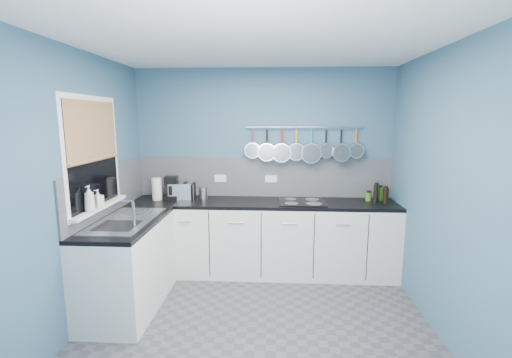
# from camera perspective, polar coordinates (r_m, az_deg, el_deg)

# --- Properties ---
(floor) EXTENTS (3.20, 3.00, 0.02)m
(floor) POSITION_cam_1_polar(r_m,az_deg,el_deg) (3.52, 0.12, -22.90)
(floor) COLOR #47474C
(floor) RESTS_ON ground
(ceiling) EXTENTS (3.20, 3.00, 0.02)m
(ceiling) POSITION_cam_1_polar(r_m,az_deg,el_deg) (3.03, 0.14, 21.60)
(ceiling) COLOR white
(ceiling) RESTS_ON ground
(wall_back) EXTENTS (3.20, 0.02, 2.50)m
(wall_back) POSITION_cam_1_polar(r_m,az_deg,el_deg) (4.52, 1.19, 1.63)
(wall_back) COLOR #3A5E78
(wall_back) RESTS_ON ground
(wall_front) EXTENTS (3.20, 0.02, 2.50)m
(wall_front) POSITION_cam_1_polar(r_m,az_deg,el_deg) (1.59, -2.99, -13.93)
(wall_front) COLOR #3A5E78
(wall_front) RESTS_ON ground
(wall_left) EXTENTS (0.02, 3.00, 2.50)m
(wall_left) POSITION_cam_1_polar(r_m,az_deg,el_deg) (3.51, -27.17, -1.82)
(wall_left) COLOR #3A5E78
(wall_left) RESTS_ON ground
(wall_right) EXTENTS (0.02, 3.00, 2.50)m
(wall_right) POSITION_cam_1_polar(r_m,az_deg,el_deg) (3.35, 28.80, -2.45)
(wall_right) COLOR #3A5E78
(wall_right) RESTS_ON ground
(backsplash_back) EXTENTS (3.20, 0.02, 0.50)m
(backsplash_back) POSITION_cam_1_polar(r_m,az_deg,el_deg) (4.51, 1.18, 0.33)
(backsplash_back) COLOR gray
(backsplash_back) RESTS_ON wall_back
(backsplash_left) EXTENTS (0.02, 1.80, 0.50)m
(backsplash_left) POSITION_cam_1_polar(r_m,az_deg,el_deg) (4.03, -22.51, -1.55)
(backsplash_left) COLOR gray
(backsplash_left) RESTS_ON wall_left
(cabinet_run_back) EXTENTS (3.20, 0.60, 0.86)m
(cabinet_run_back) POSITION_cam_1_polar(r_m,az_deg,el_deg) (4.41, 1.00, -9.56)
(cabinet_run_back) COLOR silver
(cabinet_run_back) RESTS_ON ground
(worktop_back) EXTENTS (3.20, 0.60, 0.04)m
(worktop_back) POSITION_cam_1_polar(r_m,az_deg,el_deg) (4.28, 1.02, -3.87)
(worktop_back) COLOR black
(worktop_back) RESTS_ON cabinet_run_back
(cabinet_run_left) EXTENTS (0.60, 1.20, 0.86)m
(cabinet_run_left) POSITION_cam_1_polar(r_m,az_deg,el_deg) (3.86, -19.81, -13.06)
(cabinet_run_left) COLOR silver
(cabinet_run_left) RESTS_ON ground
(worktop_left) EXTENTS (0.60, 1.20, 0.04)m
(worktop_left) POSITION_cam_1_polar(r_m,az_deg,el_deg) (3.71, -20.22, -6.63)
(worktop_left) COLOR black
(worktop_left) RESTS_ON cabinet_run_left
(window_frame) EXTENTS (0.01, 1.00, 1.10)m
(window_frame) POSITION_cam_1_polar(r_m,az_deg,el_deg) (3.71, -24.73, 3.62)
(window_frame) COLOR white
(window_frame) RESTS_ON wall_left
(window_glass) EXTENTS (0.01, 0.90, 1.00)m
(window_glass) POSITION_cam_1_polar(r_m,az_deg,el_deg) (3.71, -24.66, 3.63)
(window_glass) COLOR black
(window_glass) RESTS_ON wall_left
(bamboo_blind) EXTENTS (0.01, 0.90, 0.55)m
(bamboo_blind) POSITION_cam_1_polar(r_m,az_deg,el_deg) (3.69, -24.80, 7.10)
(bamboo_blind) COLOR #9C8052
(bamboo_blind) RESTS_ON wall_left
(window_sill) EXTENTS (0.10, 0.98, 0.03)m
(window_sill) POSITION_cam_1_polar(r_m,az_deg,el_deg) (3.78, -23.84, -4.15)
(window_sill) COLOR white
(window_sill) RESTS_ON wall_left
(sink_unit) EXTENTS (0.50, 0.95, 0.01)m
(sink_unit) POSITION_cam_1_polar(r_m,az_deg,el_deg) (3.70, -20.24, -6.27)
(sink_unit) COLOR silver
(sink_unit) RESTS_ON worktop_left
(mixer_tap) EXTENTS (0.12, 0.08, 0.26)m
(mixer_tap) POSITION_cam_1_polar(r_m,az_deg,el_deg) (3.45, -19.10, -5.20)
(mixer_tap) COLOR silver
(mixer_tap) RESTS_ON worktop_left
(socket_left) EXTENTS (0.15, 0.01, 0.09)m
(socket_left) POSITION_cam_1_polar(r_m,az_deg,el_deg) (4.55, -5.76, 0.12)
(socket_left) COLOR white
(socket_left) RESTS_ON backsplash_back
(socket_right) EXTENTS (0.15, 0.01, 0.09)m
(socket_right) POSITION_cam_1_polar(r_m,az_deg,el_deg) (4.50, 2.44, 0.04)
(socket_right) COLOR white
(socket_right) RESTS_ON backsplash_back
(pot_rail) EXTENTS (1.45, 0.02, 0.02)m
(pot_rail) POSITION_cam_1_polar(r_m,az_deg,el_deg) (4.42, 7.74, 8.26)
(pot_rail) COLOR silver
(pot_rail) RESTS_ON wall_back
(soap_bottle_a) EXTENTS (0.09, 0.09, 0.24)m
(soap_bottle_a) POSITION_cam_1_polar(r_m,az_deg,el_deg) (3.55, -25.28, -2.86)
(soap_bottle_a) COLOR white
(soap_bottle_a) RESTS_ON window_sill
(soap_bottle_b) EXTENTS (0.10, 0.10, 0.17)m
(soap_bottle_b) POSITION_cam_1_polar(r_m,az_deg,el_deg) (3.69, -24.11, -2.87)
(soap_bottle_b) COLOR white
(soap_bottle_b) RESTS_ON window_sill
(paper_towel) EXTENTS (0.14, 0.14, 0.27)m
(paper_towel) POSITION_cam_1_polar(r_m,az_deg,el_deg) (4.49, -15.68, -1.57)
(paper_towel) COLOR white
(paper_towel) RESTS_ON worktop_back
(coffee_maker) EXTENTS (0.18, 0.19, 0.28)m
(coffee_maker) POSITION_cam_1_polar(r_m,az_deg,el_deg) (4.48, -13.52, -1.43)
(coffee_maker) COLOR black
(coffee_maker) RESTS_ON worktop_back
(toaster) EXTENTS (0.34, 0.23, 0.20)m
(toaster) POSITION_cam_1_polar(r_m,az_deg,el_deg) (4.49, -11.96, -1.90)
(toaster) COLOR silver
(toaster) RESTS_ON worktop_back
(canister) EXTENTS (0.12, 0.12, 0.14)m
(canister) POSITION_cam_1_polar(r_m,az_deg,el_deg) (4.44, -8.47, -2.28)
(canister) COLOR silver
(canister) RESTS_ON worktop_back
(hob) EXTENTS (0.54, 0.48, 0.01)m
(hob) POSITION_cam_1_polar(r_m,az_deg,el_deg) (4.26, 7.42, -3.66)
(hob) COLOR black
(hob) RESTS_ON worktop_back
(pan_0) EXTENTS (0.20, 0.06, 0.39)m
(pan_0) POSITION_cam_1_polar(r_m,az_deg,el_deg) (4.42, -0.59, 5.84)
(pan_0) COLOR silver
(pan_0) RESTS_ON pot_rail
(pan_1) EXTENTS (0.23, 0.10, 0.42)m
(pan_1) POSITION_cam_1_polar(r_m,az_deg,el_deg) (4.41, 1.78, 5.63)
(pan_1) COLOR silver
(pan_1) RESTS_ON pot_rail
(pan_2) EXTENTS (0.24, 0.10, 0.43)m
(pan_2) POSITION_cam_1_polar(r_m,az_deg,el_deg) (4.41, 4.14, 5.53)
(pan_2) COLOR silver
(pan_2) RESTS_ON pot_rail
(pan_3) EXTENTS (0.22, 0.08, 0.41)m
(pan_3) POSITION_cam_1_polar(r_m,az_deg,el_deg) (4.42, 6.51, 5.64)
(pan_3) COLOR silver
(pan_3) RESTS_ON pot_rail
(pan_4) EXTENTS (0.25, 0.09, 0.44)m
(pan_4) POSITION_cam_1_polar(r_m,az_deg,el_deg) (4.43, 8.86, 5.38)
(pan_4) COLOR silver
(pan_4) RESTS_ON pot_rail
(pan_5) EXTENTS (0.19, 0.08, 0.38)m
(pan_5) POSITION_cam_1_polar(r_m,az_deg,el_deg) (4.45, 11.21, 5.75)
(pan_5) COLOR silver
(pan_5) RESTS_ON pot_rail
(pan_6) EXTENTS (0.22, 0.12, 0.41)m
(pan_6) POSITION_cam_1_polar(r_m,az_deg,el_deg) (4.48, 13.51, 5.45)
(pan_6) COLOR silver
(pan_6) RESTS_ON pot_rail
(pan_7) EXTENTS (0.19, 0.08, 0.38)m
(pan_7) POSITION_cam_1_polar(r_m,az_deg,el_deg) (4.51, 15.80, 5.62)
(pan_7) COLOR silver
(pan_7) RESTS_ON pot_rail
(condiment_0) EXTENTS (0.07, 0.07, 0.16)m
(condiment_0) POSITION_cam_1_polar(r_m,az_deg,el_deg) (4.57, 19.39, -2.25)
(condiment_0) COLOR #265919
(condiment_0) RESTS_ON worktop_back
(condiment_1) EXTENTS (0.07, 0.07, 0.20)m
(condiment_1) POSITION_cam_1_polar(r_m,az_deg,el_deg) (4.52, 18.77, -2.10)
(condiment_1) COLOR #8C5914
(condiment_1) RESTS_ON worktop_back
(condiment_2) EXTENTS (0.07, 0.07, 0.10)m
(condiment_2) POSITION_cam_1_polar(r_m,az_deg,el_deg) (4.51, 17.65, -2.72)
(condiment_2) COLOR #3F721E
(condiment_2) RESTS_ON worktop_back
(condiment_3) EXTENTS (0.06, 0.06, 0.18)m
(condiment_3) POSITION_cam_1_polar(r_m,az_deg,el_deg) (4.45, 20.16, -2.49)
(condiment_3) COLOR black
(condiment_3) RESTS_ON worktop_back
(condiment_4) EXTENTS (0.05, 0.05, 0.22)m
(condiment_4) POSITION_cam_1_polar(r_m,az_deg,el_deg) (4.43, 18.72, -2.20)
(condiment_4) COLOR black
(condiment_4) RESTS_ON worktop_back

